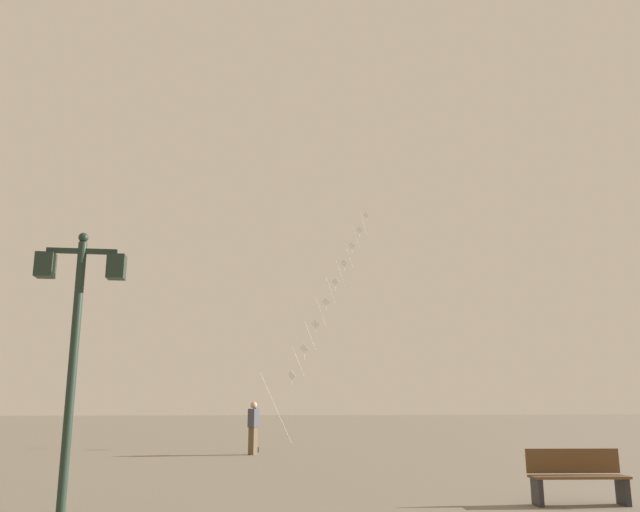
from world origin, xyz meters
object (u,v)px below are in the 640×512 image
object	(u,v)px
twin_lantern_lamp_post	(77,313)
park_bench	(577,477)
kite_flyer	(253,426)
kite_train	(329,296)

from	to	relation	value
twin_lantern_lamp_post	park_bench	xyz separation A→B (m)	(8.26, -0.02, -2.60)
kite_flyer	park_bench	bearing A→B (deg)	-128.33
kite_train	kite_flyer	world-z (taller)	kite_train
park_bench	kite_flyer	bearing A→B (deg)	118.52
twin_lantern_lamp_post	park_bench	bearing A→B (deg)	-0.16
kite_train	kite_flyer	bearing A→B (deg)	-118.07
kite_flyer	kite_train	bearing A→B (deg)	0.25
kite_flyer	twin_lantern_lamp_post	bearing A→B (deg)	-167.04
kite_flyer	park_bench	distance (m)	12.75
twin_lantern_lamp_post	kite_flyer	size ratio (longest dim) A/B	2.56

